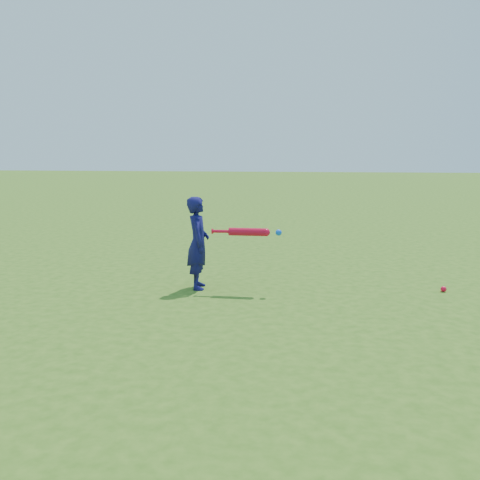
{
  "coord_description": "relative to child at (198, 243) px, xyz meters",
  "views": [
    {
      "loc": [
        0.83,
        -5.81,
        1.6
      ],
      "look_at": [
        -0.07,
        0.25,
        0.59
      ],
      "focal_mm": 40.0,
      "sensor_mm": 36.0,
      "label": 1
    }
  ],
  "objects": [
    {
      "name": "ground",
      "position": [
        0.57,
        -0.25,
        -0.55
      ],
      "size": [
        80.0,
        80.0,
        0.0
      ],
      "primitive_type": "plane",
      "color": "#355F16",
      "rests_on": "ground"
    },
    {
      "name": "child",
      "position": [
        0.0,
        0.0,
        0.0
      ],
      "size": [
        0.33,
        0.44,
        1.09
      ],
      "primitive_type": "imported",
      "rotation": [
        0.0,
        0.0,
        1.77
      ],
      "color": "#12104D",
      "rests_on": "ground"
    },
    {
      "name": "ground_ball_red",
      "position": [
        2.85,
        0.25,
        -0.51
      ],
      "size": [
        0.07,
        0.07,
        0.07
      ],
      "primitive_type": "sphere",
      "color": "red",
      "rests_on": "ground"
    },
    {
      "name": "bat_swing",
      "position": [
        0.63,
        -0.05,
        0.15
      ],
      "size": [
        0.81,
        0.09,
        0.09
      ],
      "rotation": [
        0.0,
        0.0,
        -0.0
      ],
      "color": "red",
      "rests_on": "ground"
    }
  ]
}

